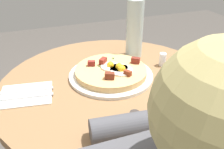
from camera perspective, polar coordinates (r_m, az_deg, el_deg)
The scene contains 11 objects.
dining_table at distance 1.01m, azimuth 0.24°, elevation -10.47°, with size 0.84×0.84×0.75m.
pizza_plate at distance 0.94m, azimuth -0.25°, elevation -0.13°, with size 0.32×0.32×0.01m, color white.
breakfast_pizza at distance 0.93m, azimuth -0.10°, elevation 0.89°, with size 0.27×0.27×0.05m.
bread_plate at distance 0.95m, azimuth 15.77°, elevation -0.97°, with size 0.15×0.15×0.01m, color white.
napkin at distance 0.88m, azimuth -19.29°, elevation -4.41°, with size 0.17×0.14×0.00m, color white.
fork at distance 0.87m, azimuth -19.45°, elevation -4.82°, with size 0.18×0.01×0.01m, color silver.
knife at distance 0.90m, azimuth -19.23°, elevation -3.54°, with size 0.18×0.01×0.01m, color silver.
water_glass at distance 0.71m, azimuth 13.39°, elevation -6.01°, with size 0.07×0.07×0.14m, color silver.
water_bottle at distance 1.07m, azimuth 5.27°, elevation 10.51°, with size 0.07×0.07×0.25m, color silver.
salt_shaker at distance 1.03m, azimuth 11.64°, elevation 3.45°, with size 0.03×0.03×0.05m, color white.
pepper_shaker at distance 0.69m, azimuth 5.19°, elevation -10.54°, with size 0.03×0.03×0.06m, color #3F3833.
Camera 1 is at (0.27, 0.73, 1.22)m, focal length 39.46 mm.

